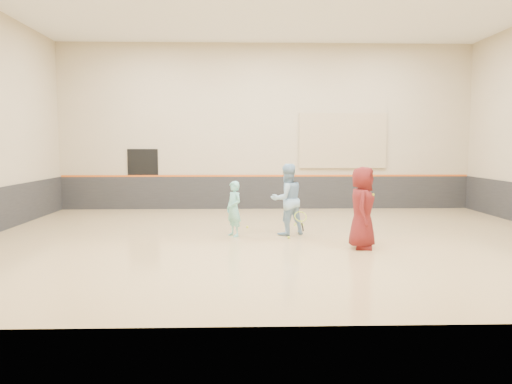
{
  "coord_description": "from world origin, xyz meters",
  "views": [
    {
      "loc": [
        -0.91,
        -12.27,
        2.35
      ],
      "look_at": [
        -0.54,
        0.4,
        1.15
      ],
      "focal_mm": 35.0,
      "sensor_mm": 36.0,
      "label": 1
    }
  ],
  "objects_px": {
    "girl": "(234,209)",
    "young_man": "(362,208)",
    "instructor": "(287,199)",
    "spare_racket": "(299,223)"
  },
  "relations": [
    {
      "from": "girl",
      "to": "instructor",
      "type": "xyz_separation_m",
      "value": [
        1.38,
        0.17,
        0.22
      ]
    },
    {
      "from": "girl",
      "to": "young_man",
      "type": "xyz_separation_m",
      "value": [
        2.93,
        -1.61,
        0.22
      ]
    },
    {
      "from": "young_man",
      "to": "instructor",
      "type": "bearing_deg",
      "value": 56.62
    },
    {
      "from": "girl",
      "to": "spare_racket",
      "type": "height_order",
      "value": "girl"
    },
    {
      "from": "girl",
      "to": "young_man",
      "type": "bearing_deg",
      "value": 26.88
    },
    {
      "from": "instructor",
      "to": "young_man",
      "type": "xyz_separation_m",
      "value": [
        1.55,
        -1.78,
        0.0
      ]
    },
    {
      "from": "girl",
      "to": "instructor",
      "type": "distance_m",
      "value": 1.41
    },
    {
      "from": "young_man",
      "to": "spare_racket",
      "type": "distance_m",
      "value": 3.53
    },
    {
      "from": "girl",
      "to": "young_man",
      "type": "relative_size",
      "value": 0.77
    },
    {
      "from": "young_man",
      "to": "spare_racket",
      "type": "relative_size",
      "value": 2.77
    }
  ]
}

